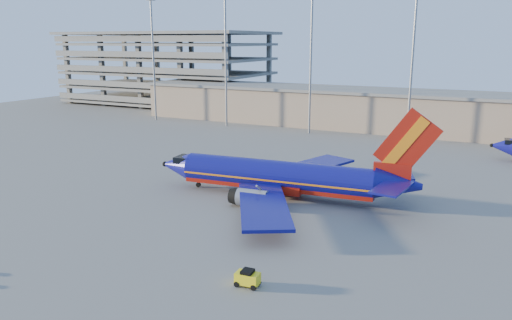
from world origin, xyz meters
name	(u,v)px	position (x,y,z in m)	size (l,w,h in m)	color
ground	(214,195)	(0.00, 0.00, 0.00)	(220.00, 220.00, 0.00)	slate
terminal_building	(395,110)	(10.00, 58.00, 4.32)	(122.00, 16.00, 8.50)	gray
parking_garage	(168,65)	(-62.00, 74.05, 11.73)	(62.00, 32.00, 21.40)	slate
light_mast_row	(360,48)	(5.00, 46.00, 17.55)	(101.60, 1.60, 28.65)	gray
aircraft_main	(283,177)	(8.01, 3.42, 2.53)	(35.02, 33.55, 11.86)	navy
baggage_tug	(248,278)	(14.93, -19.02, 0.71)	(1.98, 1.27, 1.37)	yellow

